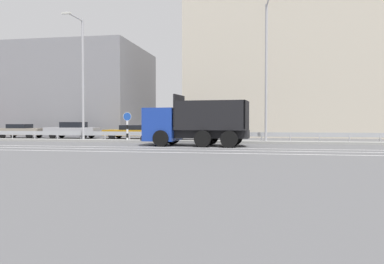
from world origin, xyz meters
The scene contains 16 objects.
ground_plane centered at (0.00, 0.00, 0.00)m, with size 320.00×320.00×0.00m, color #565659.
lane_strip_0 centered at (1.96, -2.35, 0.00)m, with size 70.59×0.16×0.01m, color silver.
lane_strip_1 centered at (1.96, -3.99, 0.00)m, with size 70.59×0.16×0.01m, color silver.
lane_strip_2 centered at (1.96, -5.78, 0.00)m, with size 70.59×0.16×0.01m, color silver.
median_island centered at (0.00, 2.73, 0.09)m, with size 38.82×1.10×0.18m, color gray.
median_guardrail centered at (0.00, 3.66, 0.57)m, with size 70.59×0.09×0.78m.
dump_truck centered at (1.07, -0.48, 1.27)m, with size 6.97×3.11×3.34m.
median_road_sign centered at (-3.97, 2.73, 1.17)m, with size 0.65×0.16×2.28m.
street_lamp_1 centered at (-7.67, 2.72, 5.33)m, with size 0.70×2.62×9.59m.
street_lamp_2 centered at (6.47, 2.72, 5.54)m, with size 0.71×2.70×9.99m.
parked_car_2 centered at (-16.18, 7.37, 0.69)m, with size 4.36×2.27×1.32m.
parked_car_3 centered at (-11.11, 7.74, 0.76)m, with size 4.88×2.14×1.51m.
parked_car_4 centered at (-5.36, 7.74, 0.65)m, with size 4.88×2.02×1.24m.
parked_car_5 centered at (0.52, 6.99, 0.78)m, with size 4.78×2.22×1.54m.
background_building_0 centered at (-16.01, 16.53, 4.98)m, with size 17.39×12.97×9.95m, color gray.
background_building_1 centered at (10.13, 19.22, 6.92)m, with size 23.12×15.74×13.84m, color beige.
Camera 1 is at (5.86, -24.59, 1.66)m, focal length 35.00 mm.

